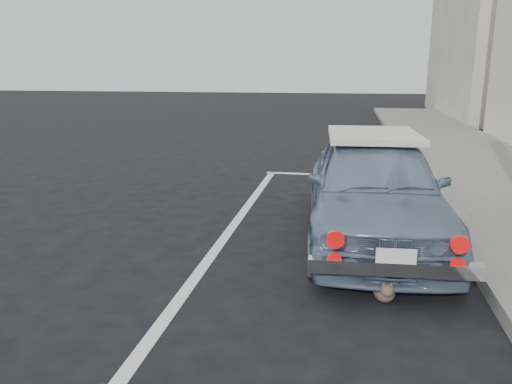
{
  "coord_description": "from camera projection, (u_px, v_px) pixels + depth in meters",
  "views": [
    {
      "loc": [
        0.5,
        -3.07,
        2.01
      ],
      "look_at": [
        -0.4,
        1.93,
        0.75
      ],
      "focal_mm": 35.0,
      "sensor_mm": 36.0,
      "label": 1
    }
  ],
  "objects": [
    {
      "name": "pline_front",
      "position": [
        344.0,
        175.0,
        9.63
      ],
      "size": [
        3.0,
        0.12,
        0.01
      ],
      "primitive_type": "cube",
      "color": "silver",
      "rests_on": "ground"
    },
    {
      "name": "cat",
      "position": [
        385.0,
        290.0,
        4.41
      ],
      "size": [
        0.22,
        0.44,
        0.24
      ],
      "rotation": [
        0.0,
        0.0,
        0.09
      ],
      "color": "#65584D",
      "rests_on": "ground"
    },
    {
      "name": "ground",
      "position": [
        263.0,
        363.0,
        3.5
      ],
      "size": [
        80.0,
        80.0,
        0.0
      ],
      "primitive_type": "plane",
      "color": "black",
      "rests_on": "ground"
    },
    {
      "name": "pline_side",
      "position": [
        233.0,
        226.0,
        6.52
      ],
      "size": [
        0.12,
        7.0,
        0.01
      ],
      "primitive_type": "cube",
      "color": "silver",
      "rests_on": "ground"
    },
    {
      "name": "building_far",
      "position": [
        494.0,
        19.0,
        20.55
      ],
      "size": [
        3.5,
        10.0,
        8.0
      ],
      "primitive_type": "cube",
      "color": "#ADA79C",
      "rests_on": "ground"
    },
    {
      "name": "retro_coupe",
      "position": [
        374.0,
        187.0,
        5.9
      ],
      "size": [
        1.72,
        3.86,
        1.29
      ],
      "rotation": [
        0.0,
        0.0,
        0.05
      ],
      "color": "#7087A6",
      "rests_on": "ground"
    }
  ]
}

